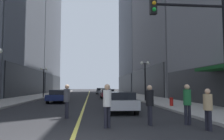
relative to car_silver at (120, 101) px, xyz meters
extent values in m
plane|color=#262628|center=(-2.49, 26.49, -0.72)|extent=(200.00, 200.00, 0.00)
cube|color=#ADA8A0|center=(-10.74, 26.49, -0.64)|extent=(4.50, 78.00, 0.15)
cube|color=#ADA8A0|center=(5.76, 26.49, -0.64)|extent=(4.50, 78.00, 0.15)
cube|color=#E5D64C|center=(-2.49, 26.49, -0.72)|extent=(0.16, 70.00, 0.01)
cube|color=#212327|center=(-13.09, 25.99, 1.78)|extent=(0.50, 22.80, 5.00)
cube|color=#212327|center=(-13.09, 51.49, 1.78)|extent=(0.50, 24.70, 5.00)
cube|color=#2C2C2E|center=(8.11, 2.49, 1.00)|extent=(0.50, 20.90, 3.43)
cube|color=#2C2C2E|center=(8.11, 25.99, 1.78)|extent=(0.50, 22.80, 5.00)
cube|color=slate|center=(14.63, 51.49, 27.96)|extent=(13.25, 26.00, 57.36)
cube|color=#212327|center=(8.11, 51.49, 1.78)|extent=(0.50, 24.70, 5.00)
cube|color=#B7B7BC|center=(0.00, 0.07, -0.12)|extent=(1.92, 4.49, 0.55)
cube|color=black|center=(0.00, -0.16, 0.35)|extent=(1.66, 2.52, 0.50)
cylinder|color=black|center=(-0.76, 1.64, -0.40)|extent=(0.23, 0.64, 0.64)
cylinder|color=black|center=(0.83, 1.61, -0.40)|extent=(0.23, 0.64, 0.64)
cylinder|color=black|center=(-0.82, -1.48, -0.40)|extent=(0.23, 0.64, 0.64)
cylinder|color=black|center=(0.76, -1.51, -0.40)|extent=(0.23, 0.64, 0.64)
cube|color=#141E4C|center=(-5.31, 9.16, -0.12)|extent=(1.94, 4.84, 0.55)
cube|color=black|center=(-5.30, 9.40, 0.35)|extent=(1.66, 2.73, 0.50)
cylinder|color=black|center=(-4.58, 7.46, -0.40)|extent=(0.24, 0.65, 0.64)
cylinder|color=black|center=(-6.14, 7.51, -0.40)|extent=(0.24, 0.65, 0.64)
cylinder|color=black|center=(-4.48, 10.81, -0.40)|extent=(0.24, 0.65, 0.64)
cylinder|color=black|center=(-6.04, 10.86, -0.40)|extent=(0.24, 0.65, 0.64)
cube|color=maroon|center=(0.29, 15.98, -0.12)|extent=(1.93, 4.21, 0.55)
cube|color=black|center=(0.29, 15.77, 0.35)|extent=(1.67, 2.37, 0.50)
cylinder|color=black|center=(-0.54, 17.42, -0.40)|extent=(0.23, 0.64, 0.64)
cylinder|color=black|center=(1.05, 17.46, -0.40)|extent=(0.23, 0.64, 0.64)
cylinder|color=black|center=(-0.47, 14.50, -0.40)|extent=(0.23, 0.64, 0.64)
cylinder|color=black|center=(1.12, 14.54, -0.40)|extent=(0.23, 0.64, 0.64)
cube|color=navy|center=(0.60, 25.21, -0.12)|extent=(1.91, 4.68, 0.55)
cube|color=black|center=(0.60, 24.98, 0.35)|extent=(1.65, 2.63, 0.50)
cylinder|color=black|center=(-0.22, 26.82, -0.40)|extent=(0.23, 0.64, 0.64)
cylinder|color=black|center=(1.34, 26.85, -0.40)|extent=(0.23, 0.64, 0.64)
cylinder|color=black|center=(-0.15, 23.57, -0.40)|extent=(0.23, 0.64, 0.64)
cylinder|color=black|center=(1.42, 23.61, -0.40)|extent=(0.23, 0.64, 0.64)
cube|color=slate|center=(0.13, 34.90, -0.12)|extent=(2.00, 4.16, 0.55)
cube|color=black|center=(0.13, 34.69, 0.35)|extent=(1.74, 2.34, 0.50)
cylinder|color=black|center=(-0.74, 36.33, -0.40)|extent=(0.23, 0.64, 0.64)
cylinder|color=black|center=(0.96, 36.36, -0.40)|extent=(0.23, 0.64, 0.64)
cylinder|color=black|center=(-0.70, 33.44, -0.40)|extent=(0.23, 0.64, 0.64)
cylinder|color=black|center=(1.00, 33.47, -0.40)|extent=(0.23, 0.64, 0.64)
cylinder|color=black|center=(0.62, -4.93, -0.30)|extent=(0.14, 0.14, 0.84)
cylinder|color=black|center=(0.64, -5.09, -0.30)|extent=(0.14, 0.14, 0.84)
cylinder|color=black|center=(0.63, -5.01, 0.46)|extent=(0.38, 0.38, 0.67)
sphere|color=tan|center=(0.63, -5.01, 0.90)|extent=(0.23, 0.23, 0.23)
cylinder|color=black|center=(-1.32, -5.46, -0.29)|extent=(0.14, 0.14, 0.86)
cylinder|color=black|center=(-1.19, -5.38, -0.29)|extent=(0.14, 0.14, 0.86)
cylinder|color=silver|center=(-1.26, -5.42, 0.48)|extent=(0.47, 0.47, 0.68)
sphere|color=tan|center=(-1.26, -5.42, 0.94)|extent=(0.23, 0.23, 0.23)
cylinder|color=black|center=(-3.23, -2.49, -0.29)|extent=(0.14, 0.14, 0.86)
cylinder|color=black|center=(-3.16, -2.63, -0.29)|extent=(0.14, 0.14, 0.86)
cylinder|color=#3F3F44|center=(-3.19, -2.56, 0.49)|extent=(0.46, 0.46, 0.68)
sphere|color=tan|center=(-3.19, -2.56, 0.95)|extent=(0.23, 0.23, 0.23)
cylinder|color=black|center=(2.24, -5.02, -0.29)|extent=(0.14, 0.14, 0.86)
cylinder|color=black|center=(2.40, -5.02, -0.29)|extent=(0.14, 0.14, 0.86)
cylinder|color=#1E6633|center=(2.32, -5.02, 0.48)|extent=(0.35, 0.35, 0.68)
sphere|color=tan|center=(2.32, -5.02, 0.94)|extent=(0.23, 0.23, 0.23)
cylinder|color=black|center=(2.52, -6.26, -0.33)|extent=(0.14, 0.14, 0.77)
cylinder|color=black|center=(2.57, -6.41, -0.33)|extent=(0.14, 0.14, 0.77)
cylinder|color=tan|center=(2.55, -6.34, 0.36)|extent=(0.42, 0.42, 0.61)
sphere|color=tan|center=(2.55, -6.34, 0.77)|extent=(0.21, 0.21, 0.21)
cylinder|color=black|center=(2.31, -5.48, 4.48)|extent=(3.20, 0.12, 0.12)
cube|color=black|center=(0.71, -5.48, 4.48)|extent=(0.28, 0.24, 0.90)
sphere|color=orange|center=(0.71, -5.62, 4.48)|extent=(0.17, 0.17, 0.17)
sphere|color=green|center=(0.71, -5.62, 4.20)|extent=(0.17, 0.17, 0.17)
sphere|color=white|center=(-8.54, 2.02, 3.53)|extent=(0.36, 0.36, 0.36)
cylinder|color=black|center=(-8.89, 18.52, 1.38)|extent=(0.14, 0.14, 4.20)
cylinder|color=black|center=(-8.89, 18.52, 3.43)|extent=(0.80, 0.06, 0.06)
sphere|color=white|center=(-9.24, 18.52, 3.53)|extent=(0.36, 0.36, 0.36)
sphere|color=white|center=(-8.54, 18.52, 3.53)|extent=(0.36, 0.36, 0.36)
cylinder|color=black|center=(3.91, 8.99, 1.38)|extent=(0.14, 0.14, 4.20)
cylinder|color=black|center=(3.91, 8.99, 3.43)|extent=(0.80, 0.06, 0.06)
sphere|color=white|center=(3.56, 8.99, 3.53)|extent=(0.36, 0.36, 0.36)
sphere|color=white|center=(4.26, 8.99, 3.53)|extent=(0.36, 0.36, 0.36)
cylinder|color=red|center=(4.41, 2.54, -0.32)|extent=(0.28, 0.28, 0.80)
camera|label=1|loc=(-1.90, -14.44, 0.96)|focal=35.23mm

